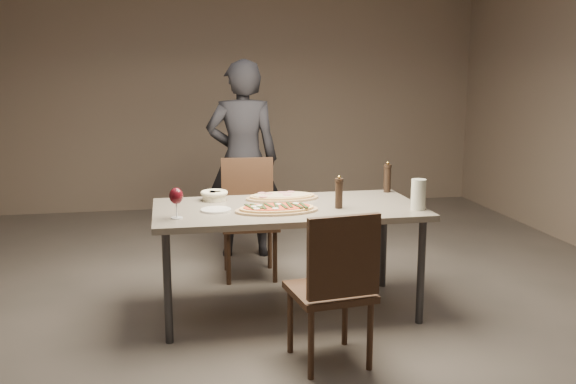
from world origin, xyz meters
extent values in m
plane|color=#5E5851|center=(0.00, 0.00, 0.00)|extent=(7.00, 7.00, 0.00)
plane|color=gray|center=(0.00, 3.50, 1.40)|extent=(6.00, 0.00, 6.00)
cube|color=slate|center=(0.00, 0.00, 0.73)|extent=(1.80, 0.90, 0.04)
cylinder|color=#333335|center=(-0.82, -0.37, 0.35)|extent=(0.05, 0.05, 0.71)
cylinder|color=#333335|center=(0.82, -0.37, 0.35)|extent=(0.05, 0.05, 0.71)
cylinder|color=#333335|center=(-0.82, 0.37, 0.35)|extent=(0.05, 0.05, 0.71)
cylinder|color=#333335|center=(0.82, 0.37, 0.35)|extent=(0.05, 0.05, 0.71)
ellipsoid|color=white|center=(0.04, -0.08, 0.79)|extent=(0.05, 0.05, 0.01)
ellipsoid|color=white|center=(-0.12, -0.21, 0.79)|extent=(0.05, 0.05, 0.01)
ellipsoid|color=white|center=(-0.08, -0.08, 0.79)|extent=(0.05, 0.05, 0.01)
ellipsoid|color=white|center=(-0.25, -0.12, 0.79)|extent=(0.05, 0.05, 0.01)
ellipsoid|color=white|center=(-0.21, -0.10, 0.79)|extent=(0.05, 0.05, 0.01)
ellipsoid|color=white|center=(-0.24, -0.19, 0.79)|extent=(0.05, 0.05, 0.01)
cube|color=#233416|center=(-0.28, -0.12, 0.79)|extent=(0.06, 0.16, 0.01)
cube|color=#233416|center=(-0.23, -0.12, 0.79)|extent=(0.07, 0.16, 0.01)
cube|color=#233416|center=(-0.19, -0.13, 0.79)|extent=(0.02, 0.16, 0.01)
cube|color=#233416|center=(-0.14, -0.12, 0.79)|extent=(0.06, 0.16, 0.01)
cube|color=#233416|center=(-0.10, -0.12, 0.79)|extent=(0.03, 0.16, 0.01)
cube|color=#233416|center=(-0.06, -0.14, 0.79)|extent=(0.04, 0.16, 0.01)
cube|color=#233416|center=(-0.01, -0.12, 0.79)|extent=(0.02, 0.16, 0.01)
cube|color=#233416|center=(0.03, -0.15, 0.79)|extent=(0.06, 0.16, 0.01)
cube|color=#233416|center=(0.08, -0.15, 0.79)|extent=(0.03, 0.16, 0.01)
cylinder|color=#D58687|center=(-0.14, 0.19, 0.79)|extent=(0.06, 0.06, 0.00)
cylinder|color=#D58687|center=(-0.13, 0.32, 0.79)|extent=(0.06, 0.06, 0.00)
cylinder|color=#D58687|center=(0.02, 0.32, 0.79)|extent=(0.06, 0.06, 0.00)
cylinder|color=#D58687|center=(-0.09, 0.29, 0.79)|extent=(0.06, 0.06, 0.00)
cylinder|color=#D58687|center=(0.08, 0.33, 0.79)|extent=(0.06, 0.06, 0.00)
cylinder|color=#D58687|center=(0.04, 0.23, 0.79)|extent=(0.06, 0.06, 0.00)
cylinder|color=beige|center=(-0.47, 0.30, 0.78)|extent=(0.16, 0.16, 0.06)
torus|color=beige|center=(-0.47, 0.30, 0.80)|extent=(0.19, 0.19, 0.03)
cube|color=#9D743F|center=(-0.45, 0.30, 0.80)|extent=(0.06, 0.05, 0.04)
cube|color=#9D743F|center=(-0.49, 0.32, 0.80)|extent=(0.06, 0.06, 0.04)
cube|color=#9D743F|center=(-0.49, 0.28, 0.80)|extent=(0.05, 0.06, 0.04)
cylinder|color=white|center=(-0.14, 0.29, 0.76)|extent=(0.13, 0.13, 0.02)
cylinder|color=#99A53C|center=(-0.14, 0.29, 0.76)|extent=(0.09, 0.09, 0.00)
cylinder|color=black|center=(0.32, -0.11, 0.84)|extent=(0.05, 0.05, 0.18)
cylinder|color=black|center=(0.32, -0.11, 0.94)|extent=(0.06, 0.06, 0.02)
sphere|color=gold|center=(0.32, -0.11, 0.96)|extent=(0.02, 0.02, 0.02)
cylinder|color=black|center=(0.83, 0.35, 0.84)|extent=(0.05, 0.05, 0.19)
cylinder|color=black|center=(0.83, 0.35, 0.95)|extent=(0.06, 0.06, 0.02)
sphere|color=gold|center=(0.83, 0.35, 0.97)|extent=(0.02, 0.02, 0.02)
cylinder|color=silver|center=(0.83, -0.25, 0.85)|extent=(0.10, 0.10, 0.20)
cylinder|color=silver|center=(-0.75, -0.21, 0.75)|extent=(0.07, 0.07, 0.01)
cylinder|color=silver|center=(-0.75, -0.21, 0.80)|extent=(0.01, 0.01, 0.09)
ellipsoid|color=#440911|center=(-0.75, -0.21, 0.89)|extent=(0.09, 0.09, 0.10)
cylinder|color=white|center=(-0.49, -0.04, 0.76)|extent=(0.20, 0.20, 0.01)
cube|color=#3B2618|center=(0.09, -0.80, 0.42)|extent=(0.48, 0.48, 0.04)
cylinder|color=#3B2618|center=(-0.06, -1.00, 0.20)|extent=(0.04, 0.04, 0.40)
cylinder|color=#3B2618|center=(0.28, -0.95, 0.20)|extent=(0.04, 0.04, 0.40)
cylinder|color=#3B2618|center=(-0.11, -0.65, 0.20)|extent=(0.04, 0.04, 0.40)
cylinder|color=#3B2618|center=(0.24, -0.60, 0.20)|extent=(0.04, 0.04, 0.40)
cube|color=#3B2618|center=(0.11, -0.99, 0.69)|extent=(0.41, 0.09, 0.45)
cube|color=#3B2618|center=(-0.16, 0.81, 0.44)|extent=(0.47, 0.47, 0.04)
cylinder|color=#3B2618|center=(0.03, 0.98, 0.21)|extent=(0.04, 0.04, 0.42)
cylinder|color=#3B2618|center=(-0.33, 1.00, 0.21)|extent=(0.04, 0.04, 0.42)
cylinder|color=#3B2618|center=(0.01, 0.62, 0.21)|extent=(0.04, 0.04, 0.42)
cylinder|color=#3B2618|center=(-0.35, 0.64, 0.21)|extent=(0.04, 0.04, 0.42)
cube|color=#3B2618|center=(-0.15, 1.01, 0.71)|extent=(0.43, 0.06, 0.47)
imported|color=black|center=(-0.13, 1.43, 0.87)|extent=(0.67, 0.47, 1.74)
camera|label=1|loc=(-0.80, -4.16, 1.68)|focal=40.00mm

